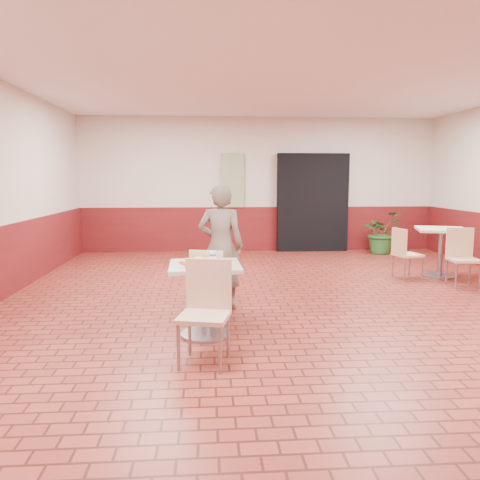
{
  "coord_description": "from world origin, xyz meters",
  "views": [
    {
      "loc": [
        -1.18,
        -5.56,
        1.65
      ],
      "look_at": [
        -0.81,
        -0.29,
        0.95
      ],
      "focal_mm": 35.0,
      "sensor_mm": 36.0,
      "label": 1
    }
  ],
  "objects": [
    {
      "name": "corridor_doorway",
      "position": [
        1.2,
        4.88,
        1.1
      ],
      "size": [
        1.6,
        0.22,
        2.2
      ],
      "primitive_type": "cube",
      "color": "black",
      "rests_on": "ground"
    },
    {
      "name": "promo_poster",
      "position": [
        -0.6,
        4.94,
        1.6
      ],
      "size": [
        0.5,
        0.03,
        1.2
      ],
      "primitive_type": "cube",
      "color": "gray",
      "rests_on": "wainscot_band"
    },
    {
      "name": "chair_main_back",
      "position": [
        -1.17,
        -0.25,
        0.47
      ],
      "size": [
        0.48,
        0.48,
        0.84
      ],
      "rotation": [
        0.0,
        0.0,
        2.88
      ],
      "color": "#D3C67E",
      "rests_on": "ground"
    },
    {
      "name": "long_john_donut",
      "position": [
        -1.14,
        -0.81,
        0.81
      ],
      "size": [
        0.14,
        0.09,
        0.04
      ],
      "rotation": [
        0.0,
        0.0,
        -0.23
      ],
      "color": "#EB8344",
      "rests_on": "serving_tray"
    },
    {
      "name": "paper_cup",
      "position": [
        -1.13,
        -0.67,
        0.84
      ],
      "size": [
        0.07,
        0.07,
        0.09
      ],
      "rotation": [
        0.0,
        0.0,
        -0.21
      ],
      "color": "white",
      "rests_on": "serving_tray"
    },
    {
      "name": "serving_tray",
      "position": [
        -1.21,
        -0.79,
        0.78
      ],
      "size": [
        0.45,
        0.35,
        0.03
      ],
      "rotation": [
        0.0,
        0.0,
        0.39
      ],
      "color": "red",
      "rests_on": "main_table"
    },
    {
      "name": "chair_second_left",
      "position": [
        2.04,
        1.81,
        0.47
      ],
      "size": [
        0.46,
        0.46,
        0.84
      ],
      "rotation": [
        0.0,
        0.0,
        1.78
      ],
      "color": "#E5B789",
      "rests_on": "ground"
    },
    {
      "name": "ring_donut",
      "position": [
        -1.28,
        -0.69,
        0.81
      ],
      "size": [
        0.13,
        0.13,
        0.03
      ],
      "primitive_type": "torus",
      "rotation": [
        0.0,
        0.0,
        -0.4
      ],
      "color": "#E1A952",
      "rests_on": "serving_tray"
    },
    {
      "name": "main_table",
      "position": [
        -1.21,
        -0.79,
        0.52
      ],
      "size": [
        0.73,
        0.73,
        0.77
      ],
      "rotation": [
        0.0,
        0.0,
        0.04
      ],
      "color": "#B5A992",
      "rests_on": "ground"
    },
    {
      "name": "potted_plant",
      "position": [
        2.64,
        4.4,
        0.47
      ],
      "size": [
        1.06,
        1.0,
        0.94
      ],
      "primitive_type": "imported",
      "rotation": [
        0.0,
        0.0,
        0.4
      ],
      "color": "#245923",
      "rests_on": "ground"
    },
    {
      "name": "customer",
      "position": [
        -1.01,
        0.29,
        0.79
      ],
      "size": [
        0.63,
        0.47,
        1.59
      ],
      "primitive_type": "imported",
      "rotation": [
        0.0,
        0.0,
        2.98
      ],
      "color": "#65584E",
      "rests_on": "ground"
    },
    {
      "name": "chair_second_front",
      "position": [
        2.71,
        1.25,
        0.5
      ],
      "size": [
        0.45,
        0.45,
        0.89
      ],
      "rotation": [
        0.0,
        0.0,
        -0.11
      ],
      "color": "#DEB385",
      "rests_on": "ground"
    },
    {
      "name": "second_table",
      "position": [
        2.73,
        1.94,
        0.55
      ],
      "size": [
        0.78,
        0.78,
        0.82
      ],
      "rotation": [
        0.0,
        0.0,
        -0.31
      ],
      "color": "beige",
      "rests_on": "ground"
    },
    {
      "name": "room_shell",
      "position": [
        0.0,
        0.0,
        1.5
      ],
      "size": [
        8.01,
        10.01,
        3.01
      ],
      "color": "maroon",
      "rests_on": "ground"
    },
    {
      "name": "wainscot_band",
      "position": [
        0.0,
        0.0,
        0.5
      ],
      "size": [
        8.0,
        10.0,
        1.0
      ],
      "color": "#571011",
      "rests_on": "ground"
    },
    {
      "name": "chair_main_front",
      "position": [
        -1.2,
        -1.47,
        0.51
      ],
      "size": [
        0.51,
        0.51,
        0.92
      ],
      "rotation": [
        0.0,
        0.0,
        -0.23
      ],
      "color": "tan",
      "rests_on": "ground"
    }
  ]
}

